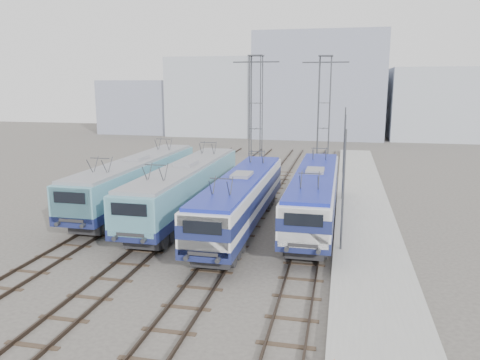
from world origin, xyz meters
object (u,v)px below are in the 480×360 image
object	(u,v)px
locomotive_far_left	(136,179)
locomotive_center_left	(186,186)
locomotive_far_right	(314,192)
catenary_tower_east	(324,112)
mast_rear	(344,141)
mast_mid	(344,159)
locomotive_center_right	(241,197)
mast_front	(343,193)
catenary_tower_west	(256,112)

from	to	relation	value
locomotive_far_left	locomotive_center_left	world-z (taller)	locomotive_center_left
locomotive_far_right	catenary_tower_east	distance (m)	17.23
locomotive_far_left	catenary_tower_east	size ratio (longest dim) A/B	1.53
locomotive_far_left	mast_rear	xyz separation A→B (m)	(15.35, 17.12, 1.22)
locomotive_far_left	locomotive_center_left	bearing A→B (deg)	-20.20
mast_mid	locomotive_center_right	bearing A→B (deg)	-125.40
locomotive_center_right	catenary_tower_east	size ratio (longest dim) A/B	1.45
locomotive_center_left	mast_front	xyz separation A→B (m)	(10.85, -5.22, 1.22)
mast_front	locomotive_center_left	bearing A→B (deg)	154.30
locomotive_far_left	locomotive_center_right	xyz separation A→B (m)	(9.00, -3.81, -0.06)
locomotive_center_right	mast_rear	size ratio (longest dim) A/B	2.48
locomotive_far_left	mast_mid	size ratio (longest dim) A/B	2.62
catenary_tower_west	mast_mid	bearing A→B (deg)	-42.93
catenary_tower_east	mast_rear	world-z (taller)	catenary_tower_east
locomotive_center_left	locomotive_far_right	world-z (taller)	locomotive_center_left
mast_front	locomotive_far_left	bearing A→B (deg)	155.86
mast_mid	locomotive_far_left	bearing A→B (deg)	-161.55
locomotive_center_right	mast_rear	bearing A→B (deg)	73.13
locomotive_far_right	mast_mid	xyz separation A→B (m)	(1.85, 6.66, 1.25)
mast_mid	mast_front	bearing A→B (deg)	-90.00
catenary_tower_east	locomotive_center_right	bearing A→B (deg)	-102.65
locomotive_far_right	mast_front	bearing A→B (deg)	-70.89
locomotive_far_left	mast_rear	bearing A→B (deg)	48.12
catenary_tower_east	mast_mid	bearing A→B (deg)	-78.14
locomotive_far_left	locomotive_center_right	bearing A→B (deg)	-22.96
locomotive_far_right	mast_mid	bearing A→B (deg)	74.48
mast_front	locomotive_far_right	bearing A→B (deg)	109.11
locomotive_far_left	catenary_tower_west	world-z (taller)	catenary_tower_west
locomotive_center_left	mast_front	bearing A→B (deg)	-25.70
locomotive_far_left	mast_front	bearing A→B (deg)	-24.14
mast_front	mast_mid	size ratio (longest dim) A/B	1.00
locomotive_center_left	locomotive_far_right	size ratio (longest dim) A/B	1.04
catenary_tower_west	locomotive_center_right	bearing A→B (deg)	-82.43
catenary_tower_west	locomotive_far_left	bearing A→B (deg)	-117.22
locomotive_center_right	locomotive_far_right	bearing A→B (deg)	26.82
locomotive_center_right	catenary_tower_west	size ratio (longest dim) A/B	1.45
locomotive_center_left	mast_rear	size ratio (longest dim) A/B	2.62
catenary_tower_east	mast_front	world-z (taller)	catenary_tower_east
mast_front	locomotive_center_right	bearing A→B (deg)	154.23
locomotive_far_right	locomotive_center_right	bearing A→B (deg)	-153.18
locomotive_far_left	locomotive_far_right	bearing A→B (deg)	-6.50
catenary_tower_east	locomotive_far_right	bearing A→B (deg)	-89.14
locomotive_far_right	mast_rear	size ratio (longest dim) A/B	2.51
locomotive_far_right	mast_front	xyz separation A→B (m)	(1.85, -5.34, 1.25)
locomotive_center_left	catenary_tower_east	distance (m)	19.42
mast_mid	locomotive_far_right	bearing A→B (deg)	-105.52
mast_mid	mast_rear	distance (m)	12.00
mast_front	catenary_tower_west	bearing A→B (deg)	113.27
catenary_tower_west	catenary_tower_east	xyz separation A→B (m)	(6.50, 2.00, 0.00)
mast_front	mast_rear	xyz separation A→B (m)	(0.00, 24.00, 0.00)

